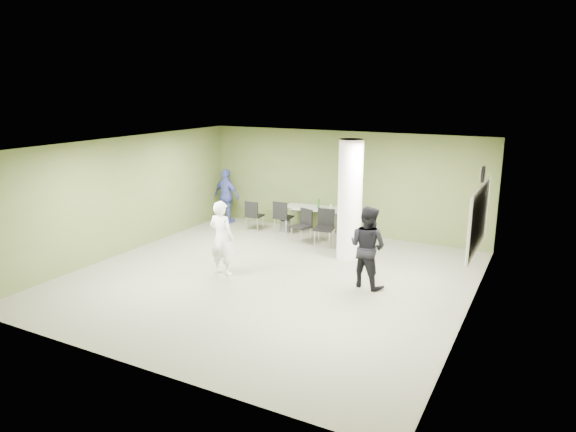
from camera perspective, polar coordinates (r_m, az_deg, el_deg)
The scene contains 17 objects.
floor at distance 10.98m, azimuth -2.04°, elevation -6.86°, with size 8.00×8.00×0.00m, color #585845.
ceiling at distance 10.31m, azimuth -2.18°, elevation 7.82°, with size 8.00×8.00×0.00m, color white.
wall_back at distance 14.09m, azimuth 6.02°, elevation 3.70°, with size 8.00×0.02×2.80m, color #445427.
wall_left at distance 12.98m, azimuth -17.64°, elevation 2.21°, with size 0.02×8.00×2.80m, color #445427.
wall_right_cream at distance 9.30m, azimuth 19.82°, elevation -2.52°, with size 0.02×8.00×2.80m, color beige.
column at distance 11.90m, azimuth 6.89°, elevation 1.75°, with size 0.56×0.56×2.80m, color silver.
whiteboard at distance 10.44m, azimuth 20.42°, elevation -0.24°, with size 0.05×2.30×1.30m.
wall_clock at distance 10.27m, azimuth 20.83°, elevation 4.35°, with size 0.06×0.32×0.32m.
folding_table at distance 14.08m, azimuth 2.83°, elevation 0.78°, with size 1.61×0.86×0.98m.
wastebasket at distance 14.35m, azimuth -0.30°, elevation -1.10°, with size 0.28×0.28×0.33m, color #4C4C4C.
chair_back_left at distance 14.39m, azimuth -3.87°, elevation 0.28°, with size 0.45×0.45×0.85m.
chair_back_right at distance 14.09m, azimuth -0.66°, elevation 0.15°, with size 0.46×0.46×0.90m.
chair_table_left at distance 13.34m, azimuth 1.70°, elevation -0.78°, with size 0.54×0.54×0.86m.
chair_table_right at distance 13.07m, azimuth 4.13°, elevation -0.94°, with size 0.53×0.53×0.93m.
woman_white at distance 11.02m, azimuth -7.40°, elevation -2.44°, with size 0.59×0.39×1.62m, color silver.
man_black at distance 10.39m, azimuth 8.81°, elevation -3.39°, with size 0.81×0.63×1.67m, color black.
man_blue at distance 15.27m, azimuth -6.83°, elevation 2.21°, with size 0.94×0.39×1.61m, color #3B4693.
Camera 1 is at (5.12, -8.88, 3.93)m, focal length 32.00 mm.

